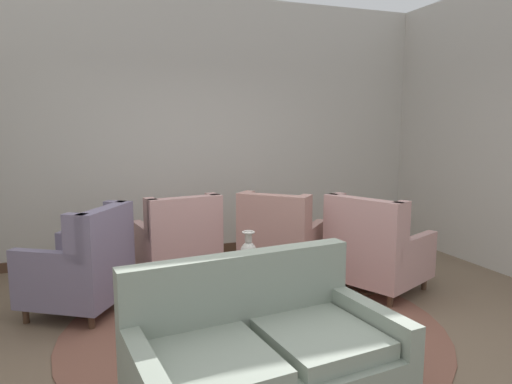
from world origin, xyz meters
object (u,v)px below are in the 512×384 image
Objects in this scene: settee at (263,354)px; armchair_back_corner at (83,268)px; armchair_near_sideboard at (375,252)px; side_table at (365,253)px; armchair_near_window at (179,246)px; armchair_far_left at (280,245)px; coffee_table at (246,286)px; porcelain_vase at (249,256)px.

armchair_back_corner is (-1.02, 1.96, 0.05)m from settee.
armchair_near_sideboard is 0.11m from side_table.
side_table is at bearing 146.30° from armchair_near_window.
coffee_table is at bearing 96.89° from armchair_far_left.
armchair_back_corner is at bearing 147.93° from porcelain_vase.
settee is at bearing -103.46° from coffee_table.
armchair_back_corner is 2.87m from armchair_near_sideboard.
side_table is (1.47, 0.51, 0.01)m from coffee_table.
porcelain_vase is 0.34× the size of armchair_far_left.
armchair_back_corner is (-1.32, 0.83, -0.21)m from porcelain_vase.
armchair_far_left is at bearing 57.93° from settee.
armchair_near_sideboard is at bearing 113.39° from armchair_back_corner.
coffee_table is at bearing 94.68° from armchair_near_window.
armchair_near_window is at bearing 103.84° from coffee_table.
coffee_table is at bearing 80.98° from armchair_near_sideboard.
coffee_table is at bearing -131.57° from porcelain_vase.
armchair_far_left is at bearing 151.31° from armchair_near_window.
armchair_near_window is at bearing 23.57° from armchair_far_left.
armchair_near_window is 0.94× the size of armchair_back_corner.
settee is 1.54× the size of armchair_back_corner.
armchair_near_sideboard reaches higher than side_table.
armchair_near_window reaches higher than coffee_table.
coffee_table is at bearing 69.63° from settee.
settee reaches higher than coffee_table.
settee is 2.21m from armchair_back_corner.
coffee_table is 1.30× the size of side_table.
side_table is (-0.08, 0.06, -0.02)m from armchair_near_sideboard.
armchair_near_sideboard is at bearing 33.38° from settee.
side_table reaches higher than coffee_table.
armchair_back_corner is (-1.29, 0.86, 0.04)m from coffee_table.
armchair_back_corner is at bearing 16.75° from armchair_near_window.
armchair_far_left is at bearing 149.31° from side_table.
coffee_table is 1.56m from side_table.
armchair_near_window is 0.89× the size of armchair_near_sideboard.
armchair_far_left is (0.97, 2.06, 0.06)m from settee.
settee is 1.64× the size of armchair_near_window.
armchair_back_corner is (-0.96, -0.47, -0.00)m from armchair_near_window.
coffee_table is 1.37m from armchair_near_window.
coffee_table is 1.62m from armchair_near_sideboard.
armchair_near_sideboard reaches higher than armchair_near_window.
armchair_near_window is at bearing 105.51° from porcelain_vase.
armchair_far_left is at bearing 53.78° from coffee_table.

